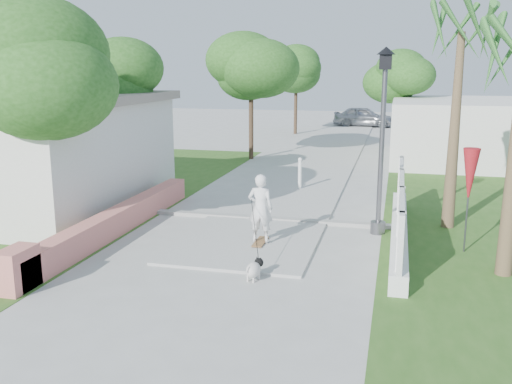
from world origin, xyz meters
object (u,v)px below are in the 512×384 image
(skateboarder, at_px, (255,222))
(bollard, at_px, (300,173))
(patio_umbrella, at_px, (470,177))
(street_lamp, at_px, (382,135))
(parked_car, at_px, (363,117))
(dog, at_px, (254,269))

(skateboarder, bearing_deg, bollard, -90.18)
(bollard, bearing_deg, skateboarder, -88.36)
(patio_umbrella, bearing_deg, street_lamp, 152.24)
(street_lamp, bearing_deg, parked_car, 94.34)
(patio_umbrella, bearing_deg, skateboarder, -163.21)
(bollard, bearing_deg, parked_car, 88.00)
(street_lamp, relative_size, patio_umbrella, 1.93)
(dog, bearing_deg, parked_car, 105.70)
(street_lamp, xyz_separation_m, parked_car, (-1.96, 25.79, -1.74))
(bollard, height_order, parked_car, parked_car)
(dog, bearing_deg, patio_umbrella, 50.18)
(street_lamp, height_order, dog, street_lamp)
(skateboarder, relative_size, parked_car, 0.59)
(parked_car, bearing_deg, skateboarder, 179.06)
(dog, height_order, parked_car, parked_car)
(street_lamp, distance_m, parked_car, 25.92)
(patio_umbrella, relative_size, dog, 3.93)
(patio_umbrella, height_order, parked_car, patio_umbrella)
(skateboarder, bearing_deg, parked_car, -92.94)
(dog, bearing_deg, skateboarder, 119.41)
(street_lamp, bearing_deg, patio_umbrella, -27.76)
(parked_car, bearing_deg, dog, 179.77)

